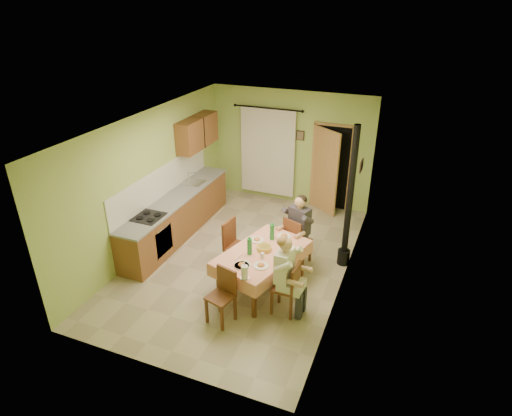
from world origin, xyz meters
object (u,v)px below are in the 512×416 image
at_px(chair_right, 286,297).
at_px(man_right, 286,267).
at_px(chair_near, 221,306).
at_px(chair_left, 238,256).
at_px(man_far, 298,222).
at_px(chair_far, 297,249).
at_px(stove_flue, 348,217).
at_px(dining_table, 262,269).

xyz_separation_m(chair_right, man_right, (-0.01, 0.00, 0.59)).
distance_m(chair_near, chair_left, 1.49).
xyz_separation_m(man_far, man_right, (0.25, -1.51, 0.00)).
relative_size(chair_far, chair_left, 0.97).
height_order(chair_left, man_far, man_far).
xyz_separation_m(man_far, stove_flue, (0.87, 0.27, 0.15)).
xyz_separation_m(dining_table, chair_right, (0.60, -0.48, -0.09)).
height_order(chair_near, man_right, man_right).
height_order(chair_far, chair_left, chair_left).
relative_size(chair_near, chair_right, 0.99).
relative_size(chair_right, man_far, 0.68).
bearing_deg(dining_table, stove_flue, 62.89).
relative_size(chair_far, man_far, 0.71).
relative_size(chair_left, man_right, 0.73).
distance_m(dining_table, stove_flue, 1.89).
relative_size(dining_table, chair_near, 2.08).
xyz_separation_m(chair_near, chair_left, (-0.34, 1.45, 0.00)).
distance_m(dining_table, man_right, 0.90).
bearing_deg(dining_table, man_far, 87.67).
bearing_deg(chair_left, man_far, 131.38).
bearing_deg(stove_flue, man_right, -109.46).
height_order(chair_far, chair_near, chair_far).
bearing_deg(chair_far, man_right, -58.66).
relative_size(chair_left, stove_flue, 0.36).
relative_size(chair_near, chair_left, 0.93).
bearing_deg(chair_near, chair_right, -131.10).
bearing_deg(dining_table, man_right, -23.13).
xyz_separation_m(chair_near, man_far, (0.63, 2.11, 0.59)).
xyz_separation_m(dining_table, man_right, (0.59, -0.47, 0.50)).
relative_size(chair_near, stove_flue, 0.33).
xyz_separation_m(chair_near, man_right, (0.87, 0.60, 0.59)).
xyz_separation_m(dining_table, man_far, (0.34, 1.04, 0.50)).
relative_size(chair_far, stove_flue, 0.35).
relative_size(man_far, man_right, 1.00).
distance_m(chair_far, chair_left, 1.17).
relative_size(chair_right, man_right, 0.68).
xyz_separation_m(chair_far, man_far, (0.01, 0.01, 0.59)).
xyz_separation_m(chair_near, chair_right, (0.89, 0.60, 0.00)).
relative_size(dining_table, stove_flue, 0.69).
height_order(chair_right, stove_flue, stove_flue).
bearing_deg(man_far, chair_right, -58.47).
distance_m(dining_table, chair_right, 0.77).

